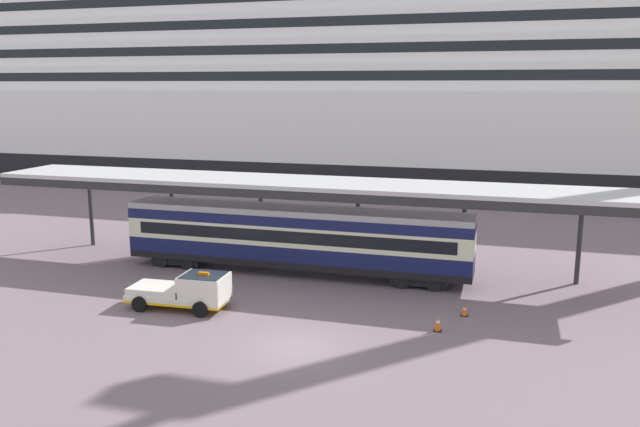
{
  "coord_description": "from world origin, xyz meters",
  "views": [
    {
      "loc": [
        8.54,
        -25.24,
        11.33
      ],
      "look_at": [
        -1.07,
        7.4,
        4.5
      ],
      "focal_mm": 35.96,
      "sensor_mm": 36.0,
      "label": 1
    }
  ],
  "objects_px": {
    "service_truck": "(187,290)",
    "train_carriage": "(295,237)",
    "cruise_ship": "(362,95)",
    "traffic_cone_near": "(438,323)",
    "traffic_cone_mid": "(465,310)"
  },
  "relations": [
    {
      "from": "traffic_cone_near",
      "to": "traffic_cone_mid",
      "type": "xyz_separation_m",
      "value": [
        1.07,
        2.44,
        -0.07
      ]
    },
    {
      "from": "cruise_ship",
      "to": "train_carriage",
      "type": "height_order",
      "value": "cruise_ship"
    },
    {
      "from": "service_truck",
      "to": "traffic_cone_mid",
      "type": "relative_size",
      "value": 8.19
    },
    {
      "from": "cruise_ship",
      "to": "train_carriage",
      "type": "distance_m",
      "value": 43.69
    },
    {
      "from": "service_truck",
      "to": "traffic_cone_near",
      "type": "height_order",
      "value": "service_truck"
    },
    {
      "from": "train_carriage",
      "to": "traffic_cone_near",
      "type": "xyz_separation_m",
      "value": [
        9.39,
        -7.01,
        -1.92
      ]
    },
    {
      "from": "cruise_ship",
      "to": "train_carriage",
      "type": "bearing_deg",
      "value": -82.55
    },
    {
      "from": "service_truck",
      "to": "train_carriage",
      "type": "bearing_deg",
      "value": 66.15
    },
    {
      "from": "cruise_ship",
      "to": "service_truck",
      "type": "xyz_separation_m",
      "value": [
        2.24,
        -50.16,
        -9.11
      ]
    },
    {
      "from": "traffic_cone_near",
      "to": "traffic_cone_mid",
      "type": "distance_m",
      "value": 2.66
    },
    {
      "from": "cruise_ship",
      "to": "train_carriage",
      "type": "relative_size",
      "value": 7.87
    },
    {
      "from": "cruise_ship",
      "to": "traffic_cone_mid",
      "type": "relative_size",
      "value": 258.51
    },
    {
      "from": "train_carriage",
      "to": "traffic_cone_near",
      "type": "relative_size",
      "value": 27.1
    },
    {
      "from": "traffic_cone_near",
      "to": "cruise_ship",
      "type": "bearing_deg",
      "value": 106.77
    },
    {
      "from": "train_carriage",
      "to": "traffic_cone_near",
      "type": "bearing_deg",
      "value": -36.76
    }
  ]
}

